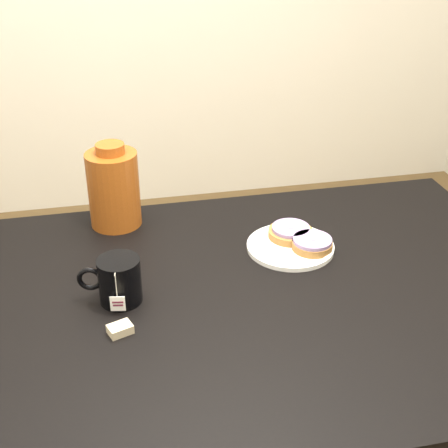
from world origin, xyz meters
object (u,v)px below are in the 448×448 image
object	(u,v)px
table	(232,327)
bagel_back	(291,232)
plate	(290,246)
mug	(119,280)
teabag_pouch	(120,329)
bagel_package	(114,188)
bagel_front	(312,244)

from	to	relation	value
table	bagel_back	distance (m)	0.29
plate	bagel_back	xyz separation A→B (m)	(0.01, 0.04, 0.02)
bagel_back	mug	distance (m)	0.45
teabag_pouch	bagel_package	distance (m)	0.45
mug	bagel_front	bearing A→B (deg)	22.50
table	bagel_back	world-z (taller)	bagel_back
table	mug	xyz separation A→B (m)	(-0.23, 0.03, 0.13)
plate	table	bearing A→B (deg)	-138.66
bagel_front	mug	xyz separation A→B (m)	(-0.45, -0.10, 0.03)
mug	bagel_package	size ratio (longest dim) A/B	0.64
plate	bagel_back	bearing A→B (deg)	72.89
bagel_package	plate	bearing A→B (deg)	-28.45
bagel_front	mug	world-z (taller)	mug
table	plate	world-z (taller)	plate
table	mug	distance (m)	0.27
bagel_back	mug	world-z (taller)	mug
bagel_back	bagel_package	distance (m)	0.45
bagel_front	bagel_package	size ratio (longest dim) A/B	0.46
table	plate	bearing A→B (deg)	41.34
bagel_front	teabag_pouch	size ratio (longest dim) A/B	2.21
bagel_back	teabag_pouch	size ratio (longest dim) A/B	2.54
plate	teabag_pouch	distance (m)	0.47
teabag_pouch	bagel_package	world-z (taller)	bagel_package
bagel_front	bagel_package	world-z (taller)	bagel_package
bagel_back	bagel_package	size ratio (longest dim) A/B	0.54
teabag_pouch	plate	bearing A→B (deg)	29.30
bagel_front	teabag_pouch	xyz separation A→B (m)	(-0.46, -0.20, -0.02)
mug	teabag_pouch	bearing A→B (deg)	-83.39
bagel_front	mug	distance (m)	0.46
plate	teabag_pouch	size ratio (longest dim) A/B	4.55
bagel_back	bagel_package	xyz separation A→B (m)	(-0.40, 0.18, 0.08)
teabag_pouch	bagel_front	bearing A→B (deg)	24.10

